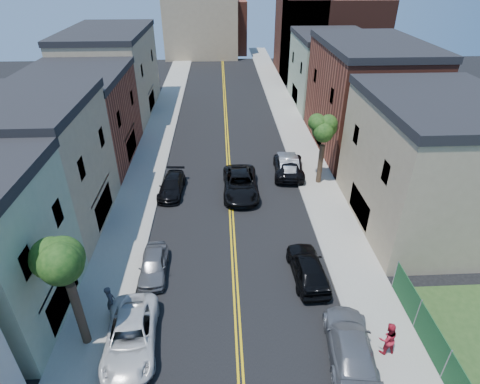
{
  "coord_description": "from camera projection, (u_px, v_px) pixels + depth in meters",
  "views": [
    {
      "loc": [
        -0.62,
        0.24,
        17.29
      ],
      "look_at": [
        0.68,
        25.49,
        2.0
      ],
      "focal_mm": 29.12,
      "sensor_mm": 36.0,
      "label": 1
    }
  ],
  "objects": [
    {
      "name": "sidewalk_right",
      "position": [
        298.0,
        138.0,
        43.26
      ],
      "size": [
        3.2,
        100.0,
        0.15
      ],
      "primitive_type": "cube",
      "color": "gray",
      "rests_on": "ground"
    },
    {
      "name": "grey_car_right",
      "position": [
        350.0,
        345.0,
        19.34
      ],
      "size": [
        2.82,
        5.62,
        1.57
      ],
      "primitive_type": "imported",
      "rotation": [
        0.0,
        0.0,
        3.02
      ],
      "color": "slate",
      "rests_on": "ground"
    },
    {
      "name": "bldg_left_brick",
      "position": [
        80.0,
        121.0,
        36.84
      ],
      "size": [
        9.0,
        12.0,
        8.0
      ],
      "primitive_type": "cube",
      "color": "brown",
      "rests_on": "ground"
    },
    {
      "name": "curb_right",
      "position": [
        282.0,
        138.0,
        43.18
      ],
      "size": [
        0.3,
        100.0,
        0.15
      ],
      "primitive_type": "cube",
      "color": "gray",
      "rests_on": "ground"
    },
    {
      "name": "grey_car_left",
      "position": [
        153.0,
        265.0,
        24.46
      ],
      "size": [
        1.77,
        4.16,
        1.4
      ],
      "primitive_type": "imported",
      "rotation": [
        0.0,
        0.0,
        0.03
      ],
      "color": "#5C5E64",
      "rests_on": "ground"
    },
    {
      "name": "black_car_right",
      "position": [
        308.0,
        267.0,
        24.07
      ],
      "size": [
        2.19,
        5.0,
        1.67
      ],
      "primitive_type": "imported",
      "rotation": [
        0.0,
        0.0,
        3.19
      ],
      "color": "black",
      "rests_on": "ground"
    },
    {
      "name": "pedestrian_right",
      "position": [
        388.0,
        338.0,
        19.24
      ],
      "size": [
        1.02,
        0.83,
        1.95
      ],
      "primitive_type": "imported",
      "rotation": [
        0.0,
        0.0,
        3.25
      ],
      "color": "#B61C2D",
      "rests_on": "sidewalk_right"
    },
    {
      "name": "white_pickup",
      "position": [
        131.0,
        336.0,
        19.78
      ],
      "size": [
        2.95,
        5.68,
        1.53
      ],
      "primitive_type": "imported",
      "rotation": [
        0.0,
        0.0,
        0.08
      ],
      "color": "silver",
      "rests_on": "ground"
    },
    {
      "name": "backdrop_center",
      "position": [
        221.0,
        27.0,
        79.67
      ],
      "size": [
        10.0,
        8.0,
        10.0
      ],
      "primitive_type": "cube",
      "color": "brown",
      "rests_on": "ground"
    },
    {
      "name": "backdrop_left",
      "position": [
        201.0,
        25.0,
        75.56
      ],
      "size": [
        14.0,
        8.0,
        12.0
      ],
      "primitive_type": "cube",
      "color": "#998466",
      "rests_on": "ground"
    },
    {
      "name": "pedestrian_left",
      "position": [
        111.0,
        301.0,
        21.34
      ],
      "size": [
        0.72,
        0.85,
        1.97
      ],
      "primitive_type": "imported",
      "rotation": [
        0.0,
        0.0,
        1.98
      ],
      "color": "#292B32",
      "rests_on": "sidewalk_left"
    },
    {
      "name": "bldg_left_tan_near",
      "position": [
        31.0,
        171.0,
        27.18
      ],
      "size": [
        9.0,
        10.0,
        9.0
      ],
      "primitive_type": "cube",
      "color": "#998466",
      "rests_on": "ground"
    },
    {
      "name": "tree_left_mid",
      "position": [
        58.0,
        243.0,
        16.98
      ],
      "size": [
        5.2,
        5.2,
        9.29
      ],
      "color": "#38251C",
      "rests_on": "sidewalk_left"
    },
    {
      "name": "tree_right_far",
      "position": [
        325.0,
        122.0,
        31.78
      ],
      "size": [
        4.4,
        4.4,
        8.03
      ],
      "color": "#38251C",
      "rests_on": "sidewalk_right"
    },
    {
      "name": "bldg_right_brick",
      "position": [
        365.0,
        99.0,
        39.27
      ],
      "size": [
        9.0,
        14.0,
        10.0
      ],
      "primitive_type": "cube",
      "color": "brown",
      "rests_on": "ground"
    },
    {
      "name": "dark_car_right_far",
      "position": [
        288.0,
        166.0,
        35.91
      ],
      "size": [
        3.15,
        5.92,
        1.58
      ],
      "primitive_type": "imported",
      "rotation": [
        0.0,
        0.0,
        3.05
      ],
      "color": "black",
      "rests_on": "ground"
    },
    {
      "name": "church",
      "position": [
        323.0,
        29.0,
        63.05
      ],
      "size": [
        16.2,
        14.2,
        22.6
      ],
      "color": "#4C2319",
      "rests_on": "ground"
    },
    {
      "name": "black_suv_lane",
      "position": [
        240.0,
        184.0,
        32.87
      ],
      "size": [
        2.92,
        6.25,
        1.73
      ],
      "primitive_type": "imported",
      "rotation": [
        0.0,
        0.0,
        -0.01
      ],
      "color": "black",
      "rests_on": "ground"
    },
    {
      "name": "bldg_right_tan",
      "position": [
        428.0,
        168.0,
        27.56
      ],
      "size": [
        9.0,
        12.0,
        9.0
      ],
      "primitive_type": "cube",
      "color": "#998466",
      "rests_on": "ground"
    },
    {
      "name": "curb_left",
      "position": [
        171.0,
        140.0,
        42.64
      ],
      "size": [
        0.3,
        100.0,
        0.15
      ],
      "primitive_type": "cube",
      "color": "gray",
      "rests_on": "ground"
    },
    {
      "name": "black_car_left",
      "position": [
        172.0,
        186.0,
        32.96
      ],
      "size": [
        2.26,
        4.86,
        1.37
      ],
      "primitive_type": "imported",
      "rotation": [
        0.0,
        0.0,
        -0.07
      ],
      "color": "black",
      "rests_on": "ground"
    },
    {
      "name": "bldg_left_tan_far",
      "position": [
        112.0,
        75.0,
        48.42
      ],
      "size": [
        9.0,
        16.0,
        9.5
      ],
      "primitive_type": "cube",
      "color": "#998466",
      "rests_on": "ground"
    },
    {
      "name": "sidewalk_left",
      "position": [
        155.0,
        141.0,
        42.56
      ],
      "size": [
        3.2,
        100.0,
        0.15
      ],
      "primitive_type": "cube",
      "color": "gray",
      "rests_on": "ground"
    },
    {
      "name": "bldg_right_palegrn",
      "position": [
        330.0,
        72.0,
        51.62
      ],
      "size": [
        9.0,
        12.0,
        8.5
      ],
      "primitive_type": "cube",
      "color": "gray",
      "rests_on": "ground"
    },
    {
      "name": "silver_car_right",
      "position": [
        288.0,
        164.0,
        36.19
      ],
      "size": [
        2.07,
        5.1,
        1.65
      ],
      "primitive_type": "imported",
      "rotation": [
        0.0,
        0.0,
        3.07
      ],
      "color": "#A2A3A9",
      "rests_on": "ground"
    }
  ]
}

